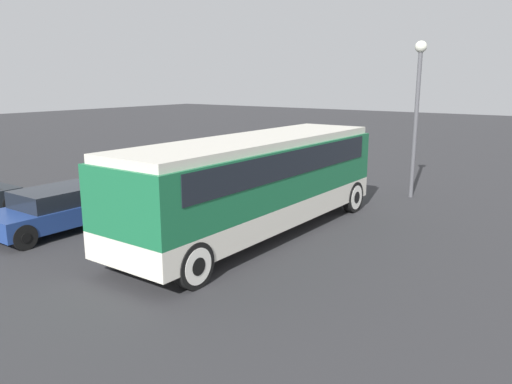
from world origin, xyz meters
TOP-DOWN VIEW (x-y plane):
  - ground_plane at (0.00, 0.00)m, footprint 120.00×120.00m
  - tour_bus at (0.10, 0.00)m, footprint 10.04×2.69m
  - parked_car_near at (1.70, 6.60)m, footprint 4.44×1.88m
  - parked_car_mid at (-2.98, 5.18)m, footprint 4.75×1.95m
  - lamp_post at (7.61, -2.06)m, footprint 0.44×0.44m

SIDE VIEW (x-z plane):
  - ground_plane at x=0.00m, z-range 0.00..0.00m
  - parked_car_mid at x=-2.98m, z-range 0.02..1.34m
  - parked_car_near at x=1.70m, z-range 0.00..1.40m
  - tour_bus at x=0.10m, z-range 0.31..3.23m
  - lamp_post at x=7.61m, z-range 0.91..6.87m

